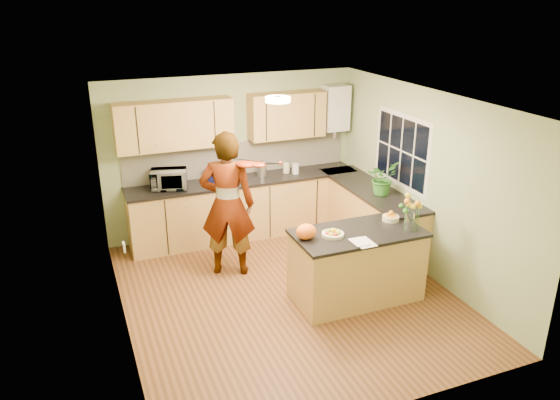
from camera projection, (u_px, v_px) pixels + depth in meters
name	position (u px, v px, depth m)	size (l,w,h in m)	color
floor	(287.00, 294.00, 7.03)	(4.50, 4.50, 0.00)	#512F17
ceiling	(288.00, 101.00, 6.13)	(4.00, 4.50, 0.02)	white
wall_back	(232.00, 155.00, 8.53)	(4.00, 0.02, 2.50)	#91A274
wall_front	(388.00, 293.00, 4.63)	(4.00, 0.02, 2.50)	#91A274
wall_left	(116.00, 229.00, 5.89)	(0.02, 4.50, 2.50)	#91A274
wall_right	(425.00, 184.00, 7.27)	(0.02, 4.50, 2.50)	#91A274
back_counter	(245.00, 207.00, 8.58)	(3.64, 0.62, 0.94)	#B58A48
right_counter	(370.00, 218.00, 8.19)	(0.62, 2.24, 0.94)	#B58A48
splashback	(239.00, 158.00, 8.57)	(3.60, 0.02, 0.52)	silver
upper_cabinets	(223.00, 121.00, 8.11)	(3.20, 0.34, 0.70)	#B58A48
boiler	(335.00, 108.00, 8.75)	(0.40, 0.30, 0.86)	silver
window_right	(401.00, 151.00, 7.68)	(0.01, 1.30, 1.05)	silver
light_switch	(124.00, 247.00, 5.35)	(0.02, 0.09, 0.09)	silver
ceiling_lamp	(278.00, 99.00, 6.41)	(0.30, 0.30, 0.07)	#FFEABF
peninsula_island	(357.00, 265.00, 6.80)	(1.60, 0.82, 0.92)	#B58A48
fruit_dish	(333.00, 233.00, 6.50)	(0.27, 0.27, 0.09)	beige
orange_bowl	(391.00, 217.00, 6.94)	(0.21, 0.21, 0.12)	beige
flower_vase	(411.00, 203.00, 6.56)	(0.29, 0.29, 0.53)	silver
orange_bag	(306.00, 232.00, 6.41)	(0.25, 0.21, 0.18)	orange
papers	(364.00, 242.00, 6.34)	(0.21, 0.29, 0.01)	white
violinist	(227.00, 204.00, 7.25)	(0.73, 0.48, 2.00)	tan
violin	(246.00, 164.00, 6.91)	(0.62, 0.25, 0.12)	#541105
microwave	(169.00, 179.00, 7.96)	(0.51, 0.35, 0.28)	silver
blue_box	(221.00, 174.00, 8.23)	(0.32, 0.24, 0.26)	navy
kettle	(262.00, 169.00, 8.51)	(0.15, 0.15, 0.29)	silver
jar_cream	(286.00, 168.00, 8.68)	(0.11, 0.11, 0.16)	beige
jar_white	(296.00, 169.00, 8.63)	(0.11, 0.11, 0.16)	silver
potted_plant	(382.00, 178.00, 7.70)	(0.43, 0.38, 0.48)	#317527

